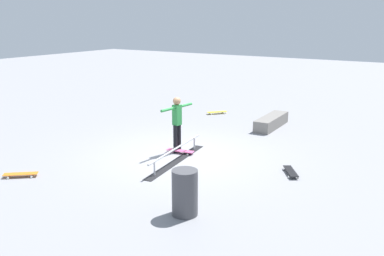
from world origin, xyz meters
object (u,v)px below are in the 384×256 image
skate_ledge (271,122)px  skateboard_main (180,151)px  skater_main (177,121)px  trash_bin (185,193)px  loose_skateboard_orange (21,174)px  loose_skateboard_black (291,171)px  loose_skateboard_yellow (217,112)px  grind_rail (176,155)px

skate_ledge → skateboard_main: size_ratio=2.55×
skater_main → trash_bin: bearing=42.4°
skate_ledge → loose_skateboard_orange: 8.45m
skateboard_main → loose_skateboard_black: 3.23m
skate_ledge → trash_bin: size_ratio=2.28×
skateboard_main → loose_skateboard_yellow: 5.28m
loose_skateboard_orange → grind_rail: bearing=9.1°
skater_main → loose_skateboard_orange: skater_main is taller
skater_main → trash_bin: skater_main is taller
skateboard_main → grind_rail: bearing=105.2°
skate_ledge → loose_skateboard_orange: bearing=-23.0°
loose_skateboard_black → trash_bin: bearing=129.4°
skate_ledge → skater_main: bearing=-16.0°
loose_skateboard_black → loose_skateboard_yellow: (-4.96, -4.82, 0.00)m
skater_main → skate_ledge: bearing=170.1°
loose_skateboard_orange → trash_bin: 4.51m
trash_bin → skateboard_main: bearing=-144.8°
skateboard_main → loose_skateboard_orange: size_ratio=1.11×
grind_rail → loose_skateboard_black: bearing=96.4°
loose_skateboard_black → skateboard_main: bearing=57.8°
grind_rail → skate_ledge: bearing=163.6°
grind_rail → loose_skateboard_yellow: (-5.68, -1.90, -0.10)m
skateboard_main → loose_skateboard_black: same height
grind_rail → loose_skateboard_orange: bearing=-48.3°
loose_skateboard_orange → trash_bin: size_ratio=0.81×
skate_ledge → loose_skateboard_orange: size_ratio=2.83×
loose_skateboard_orange → skateboard_main: bearing=18.0°
loose_skateboard_yellow → skater_main: bearing=-122.1°
skateboard_main → loose_skateboard_orange: same height
skateboard_main → loose_skateboard_yellow: same height
loose_skateboard_orange → loose_skateboard_yellow: same height
loose_skateboard_yellow → trash_bin: size_ratio=0.80×
loose_skateboard_orange → loose_skateboard_yellow: (-8.63, 0.65, 0.00)m
loose_skateboard_black → skater_main: bearing=57.0°
loose_skateboard_yellow → loose_skateboard_black: bearing=-94.3°
skater_main → loose_skateboard_orange: (3.64, -2.11, -0.86)m
skater_main → skateboard_main: bearing=77.8°
loose_skateboard_orange → trash_bin: bearing=-34.6°
loose_skateboard_orange → loose_skateboard_yellow: size_ratio=1.01×
skate_ledge → loose_skateboard_yellow: size_ratio=2.86×
grind_rail → skate_ledge: 4.88m
loose_skateboard_orange → loose_skateboard_yellow: 8.66m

